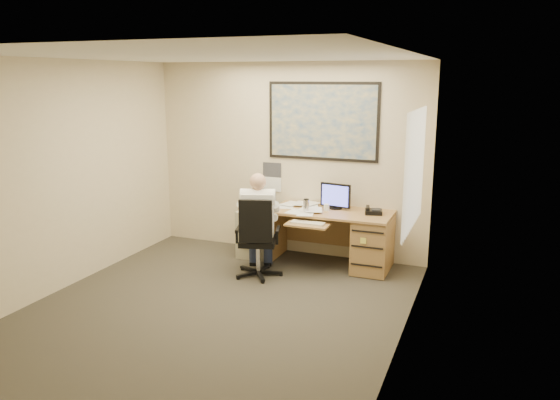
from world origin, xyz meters
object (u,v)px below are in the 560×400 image
at_px(office_chair, 256,253).
at_px(person, 259,225).
at_px(filing_cabinet, 259,228).
at_px(desk, 355,235).

xyz_separation_m(office_chair, person, (0.01, 0.08, 0.36)).
distance_m(filing_cabinet, office_chair, 0.88).
xyz_separation_m(desk, filing_cabinet, (-1.40, 0.03, -0.04)).
bearing_deg(desk, person, -146.23).
bearing_deg(office_chair, person, 63.54).
bearing_deg(person, desk, 14.80).
height_order(filing_cabinet, person, person).
bearing_deg(desk, office_chair, -143.82).
relative_size(desk, filing_cabinet, 1.72).
relative_size(filing_cabinet, office_chair, 0.89).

